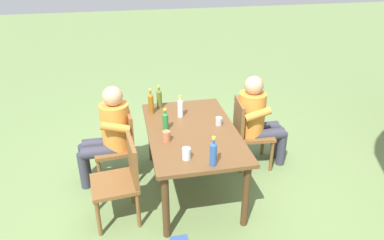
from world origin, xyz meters
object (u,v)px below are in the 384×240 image
object	(u,v)px
cup_terracotta	(166,136)
cup_steel	(219,121)
bottle_amber	(151,103)
cup_glass	(186,154)
bottle_olive	(159,98)
chair_near_left	(120,142)
bottle_clear	(180,108)
bottle_green	(165,121)
chair_near_right	(122,177)
dining_table	(192,138)
person_in_white_shirt	(257,117)
bottle_blue	(213,153)
person_in_plaid_shirt	(109,131)
backpack_by_near_side	(204,121)
chair_far_left	(248,130)

from	to	relation	value
cup_terracotta	cup_steel	distance (m)	0.65
bottle_amber	cup_terracotta	xyz separation A→B (m)	(0.68, 0.09, -0.08)
cup_glass	bottle_olive	bearing A→B (deg)	-174.90
chair_near_left	bottle_clear	bearing A→B (deg)	89.63
bottle_amber	cup_glass	size ratio (longest dim) A/B	2.72
bottle_olive	bottle_green	bearing A→B (deg)	-0.38
chair_near_left	bottle_amber	distance (m)	0.57
chair_near_right	cup_terracotta	world-z (taller)	chair_near_right
dining_table	bottle_amber	bearing A→B (deg)	-142.64
person_in_white_shirt	chair_near_right	bearing A→B (deg)	-67.42
bottle_blue	chair_near_left	bearing A→B (deg)	-141.58
bottle_green	cup_steel	size ratio (longest dim) A/B	2.76
bottle_clear	cup_steel	xyz separation A→B (m)	(0.29, 0.37, -0.07)
chair_near_right	bottle_olive	world-z (taller)	bottle_olive
chair_near_right	cup_terracotta	distance (m)	0.59
chair_near_right	bottle_amber	world-z (taller)	bottle_amber
person_in_white_shirt	cup_steel	world-z (taller)	person_in_white_shirt
person_in_plaid_shirt	cup_terracotta	xyz separation A→B (m)	(0.52, 0.58, 0.15)
dining_table	bottle_green	bearing A→B (deg)	-104.65
bottle_blue	person_in_plaid_shirt	bearing A→B (deg)	-137.87
person_in_white_shirt	bottle_green	bearing A→B (deg)	-76.51
bottle_clear	person_in_plaid_shirt	bearing A→B (deg)	-89.80
backpack_by_near_side	cup_glass	bearing A→B (deg)	-18.64
bottle_amber	bottle_olive	bearing A→B (deg)	141.11
chair_near_right	person_in_white_shirt	world-z (taller)	person_in_white_shirt
chair_near_right	bottle_blue	size ratio (longest dim) A/B	3.02
cup_terracotta	cup_glass	world-z (taller)	cup_glass
chair_near_right	bottle_clear	bearing A→B (deg)	134.28
chair_near_right	bottle_olive	size ratio (longest dim) A/B	3.07
chair_near_right	cup_steel	xyz separation A→B (m)	(-0.40, 1.08, 0.31)
bottle_amber	backpack_by_near_side	distance (m)	1.30
dining_table	cup_glass	bearing A→B (deg)	-16.80
chair_near_left	bottle_olive	size ratio (longest dim) A/B	3.07
dining_table	backpack_by_near_side	size ratio (longest dim) A/B	3.80
bottle_olive	chair_far_left	bearing A→B (deg)	74.54
person_in_white_shirt	bottle_olive	world-z (taller)	person_in_white_shirt
bottle_amber	cup_glass	world-z (taller)	bottle_amber
dining_table	bottle_clear	bearing A→B (deg)	-169.66
chair_near_left	cup_terracotta	xyz separation A→B (m)	(0.53, 0.47, 0.32)
bottle_clear	dining_table	bearing A→B (deg)	10.34
backpack_by_near_side	cup_terracotta	bearing A→B (deg)	-27.43
bottle_amber	cup_terracotta	distance (m)	0.69
person_in_white_shirt	cup_glass	xyz separation A→B (m)	(0.89, -1.04, 0.15)
bottle_amber	cup_glass	distance (m)	1.06
bottle_olive	cup_glass	size ratio (longest dim) A/B	2.50
bottle_green	bottle_blue	bearing A→B (deg)	23.33
person_in_plaid_shirt	bottle_green	distance (m)	0.70
chair_near_left	bottle_blue	distance (m)	1.38
cup_terracotta	cup_glass	xyz separation A→B (m)	(0.36, 0.13, 0.00)
chair_near_right	backpack_by_near_side	distance (m)	2.01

